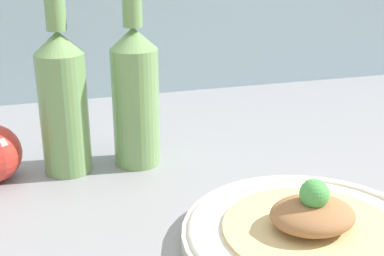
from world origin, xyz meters
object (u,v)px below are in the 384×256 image
at_px(plate, 311,237).
at_px(cider_bottle_right, 135,91).
at_px(cider_bottle_left, 63,97).
at_px(plated_food, 312,219).

relative_size(plate, cider_bottle_right, 0.99).
xyz_separation_m(plate, cider_bottle_left, (-0.23, 0.26, 0.09)).
height_order(plate, cider_bottle_left, cider_bottle_left).
bearing_deg(cider_bottle_right, plated_food, -63.07).
xyz_separation_m(plate, plated_food, (-0.00, -0.00, 0.02)).
bearing_deg(cider_bottle_left, plated_food, -48.84).
relative_size(plated_food, cider_bottle_right, 0.68).
height_order(plate, cider_bottle_right, cider_bottle_right).
relative_size(cider_bottle_left, cider_bottle_right, 1.00).
height_order(plated_food, cider_bottle_left, cider_bottle_left).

